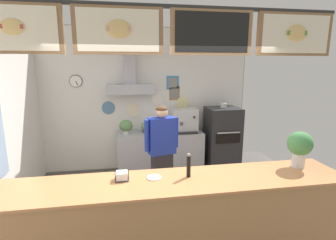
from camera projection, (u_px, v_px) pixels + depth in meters
The scene contains 14 objects.
ground_plane at pixel (164, 236), 3.52m from camera, with size 6.20×6.20×0.00m, color #514C47.
back_wall_assembly at pixel (145, 96), 5.50m from camera, with size 4.52×2.97×3.08m.
service_counter at pixel (170, 224), 2.92m from camera, with size 4.01×0.71×1.06m.
back_prep_counter at pixel (160, 152), 5.58m from camera, with size 1.80×0.63×0.90m.
pizza_oven at pixel (222, 139), 5.63m from camera, with size 0.69×0.67×1.50m.
shop_worker at pixel (162, 154), 4.12m from camera, with size 0.56×0.32×1.68m.
espresso_machine at pixel (184, 120), 5.50m from camera, with size 0.53×0.46×0.49m.
potted_sage at pixel (145, 127), 5.42m from camera, with size 0.16×0.16×0.22m.
potted_basil at pixel (126, 126), 5.32m from camera, with size 0.27×0.27×0.29m.
potted_thyme at pixel (159, 127), 5.47m from camera, with size 0.16×0.16×0.20m.
pepper_grinder at pixel (189, 165), 2.88m from camera, with size 0.05×0.05×0.28m.
napkin_holder at pixel (122, 176), 2.82m from camera, with size 0.15×0.14×0.11m.
basil_vase at pixel (300, 147), 3.13m from camera, with size 0.29×0.29×0.45m.
condiment_plate at pixel (154, 178), 2.87m from camera, with size 0.17×0.17×0.01m.
Camera 1 is at (-0.46, -3.08, 2.29)m, focal length 27.53 mm.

